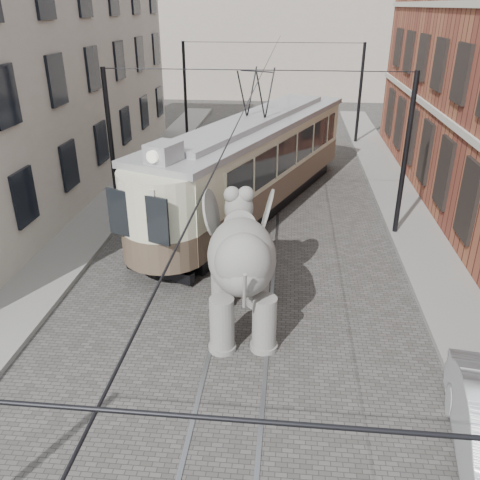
# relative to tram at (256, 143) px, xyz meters

# --- Properties ---
(ground) EXTENTS (120.00, 120.00, 0.00)m
(ground) POSITION_rel_tram_xyz_m (0.32, -8.30, -2.85)
(ground) COLOR #484643
(tram_rails) EXTENTS (1.54, 80.00, 0.02)m
(tram_rails) POSITION_rel_tram_xyz_m (0.32, -8.30, -2.84)
(tram_rails) COLOR slate
(tram_rails) RESTS_ON ground
(sidewalk_right) EXTENTS (2.00, 60.00, 0.15)m
(sidewalk_right) POSITION_rel_tram_xyz_m (6.32, -8.30, -2.78)
(sidewalk_right) COLOR slate
(sidewalk_right) RESTS_ON ground
(sidewalk_left) EXTENTS (2.00, 60.00, 0.15)m
(sidewalk_left) POSITION_rel_tram_xyz_m (-6.18, -8.30, -2.78)
(sidewalk_left) COLOR slate
(sidewalk_left) RESTS_ON ground
(stucco_building) EXTENTS (7.00, 24.00, 10.00)m
(stucco_building) POSITION_rel_tram_xyz_m (-10.68, 1.70, 2.15)
(stucco_building) COLOR gray
(stucco_building) RESTS_ON ground
(distant_block) EXTENTS (28.00, 10.00, 14.00)m
(distant_block) POSITION_rel_tram_xyz_m (0.32, 31.70, 4.15)
(distant_block) COLOR gray
(distant_block) RESTS_ON ground
(catenary) EXTENTS (11.00, 30.20, 6.00)m
(catenary) POSITION_rel_tram_xyz_m (0.12, -3.30, 0.15)
(catenary) COLOR black
(catenary) RESTS_ON ground
(tram) EXTENTS (8.02, 14.45, 5.70)m
(tram) POSITION_rel_tram_xyz_m (0.00, 0.00, 0.00)
(tram) COLOR beige
(tram) RESTS_ON ground
(elephant) EXTENTS (3.68, 5.76, 3.31)m
(elephant) POSITION_rel_tram_xyz_m (0.29, -8.85, -1.19)
(elephant) COLOR slate
(elephant) RESTS_ON ground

